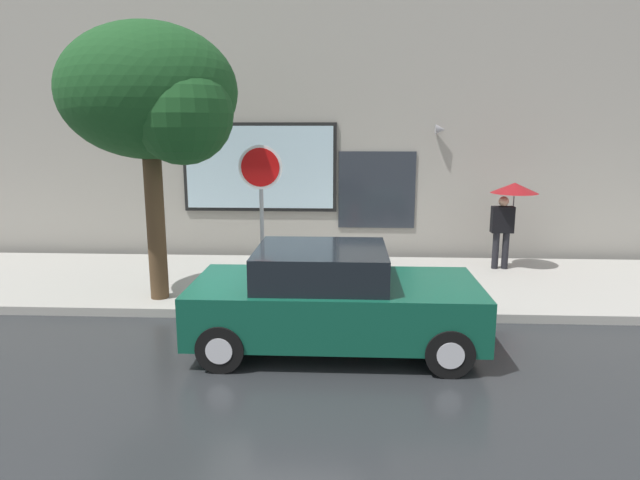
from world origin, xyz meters
TOP-DOWN VIEW (x-y plane):
  - ground_plane at (0.00, 0.00)m, footprint 60.00×60.00m
  - sidewalk at (0.00, 3.00)m, footprint 20.00×4.00m
  - building_facade at (-0.01, 5.50)m, footprint 20.00×0.67m
  - parked_car at (0.86, -0.14)m, footprint 4.06×1.95m
  - fire_hydrant at (1.28, 1.61)m, footprint 0.30×0.44m
  - pedestrian_with_umbrella at (4.51, 4.04)m, footprint 0.98×0.98m
  - street_tree at (-2.15, 1.56)m, footprint 3.00×2.55m
  - stop_sign at (-0.43, 1.72)m, footprint 0.76×0.10m

SIDE VIEW (x-z plane):
  - ground_plane at x=0.00m, z-range 0.00..0.00m
  - sidewalk at x=0.00m, z-range 0.00..0.15m
  - fire_hydrant at x=1.28m, z-range 0.14..0.89m
  - parked_car at x=0.86m, z-range -0.01..1.47m
  - pedestrian_with_umbrella at x=4.51m, z-range 0.70..2.56m
  - stop_sign at x=-0.43m, z-range 0.71..3.42m
  - building_facade at x=-0.01m, z-range -0.02..6.98m
  - street_tree at x=-2.15m, z-range 1.28..5.99m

